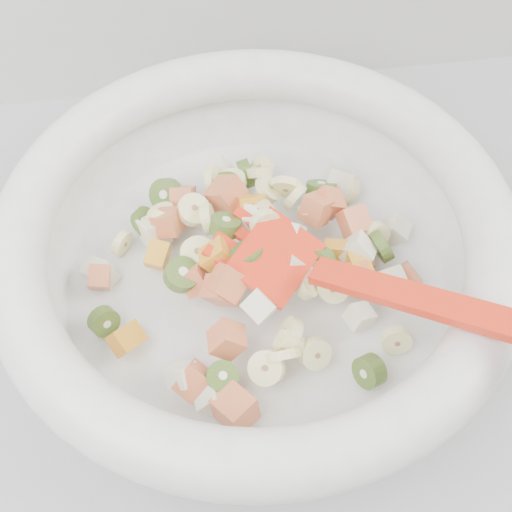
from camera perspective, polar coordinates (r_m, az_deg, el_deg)
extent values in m
cube|color=#9F9FA4|center=(0.94, -10.27, -20.13)|extent=(2.00, 0.60, 0.90)
cylinder|color=white|center=(0.52, 0.00, -2.45)|extent=(0.31, 0.31, 0.02)
torus|color=white|center=(0.46, 0.00, 2.43)|extent=(0.38, 0.38, 0.04)
cylinder|color=#FFFEAA|center=(0.48, -5.18, 0.23)|extent=(0.03, 0.03, 0.02)
cylinder|color=#FFFEAA|center=(0.45, 2.94, -7.81)|extent=(0.03, 0.02, 0.02)
cylinder|color=#FFFEAA|center=(0.56, 0.50, 7.83)|extent=(0.02, 0.02, 0.02)
cylinder|color=#FFFEAA|center=(0.48, 12.36, -7.34)|extent=(0.03, 0.02, 0.03)
cylinder|color=#FFFEAA|center=(0.54, -2.23, 6.62)|extent=(0.03, 0.03, 0.01)
cylinder|color=#FFFEAA|center=(0.48, 6.91, -2.85)|extent=(0.02, 0.03, 0.03)
cylinder|color=#FFFEAA|center=(0.52, 5.19, 4.07)|extent=(0.03, 0.03, 0.03)
cylinder|color=#FFFEAA|center=(0.56, 8.17, 5.84)|extent=(0.02, 0.03, 0.03)
cylinder|color=#FFFEAA|center=(0.52, 10.58, 1.80)|extent=(0.03, 0.02, 0.03)
cylinder|color=#FFFEAA|center=(0.53, 1.10, 5.99)|extent=(0.03, 0.03, 0.03)
cylinder|color=#FFFEAA|center=(0.50, 0.40, 3.77)|extent=(0.03, 0.03, 0.03)
cylinder|color=#FFFEAA|center=(0.53, -8.37, 3.67)|extent=(0.03, 0.03, 0.02)
cylinder|color=#FFFEAA|center=(0.55, 0.27, 7.53)|extent=(0.03, 0.03, 0.03)
cylinder|color=#FFFEAA|center=(0.45, 2.35, -8.85)|extent=(0.04, 0.02, 0.04)
cylinder|color=#FFFEAA|center=(0.53, 2.69, 6.17)|extent=(0.04, 0.02, 0.04)
cylinder|color=#FFFEAA|center=(0.52, -8.49, 2.98)|extent=(0.03, 0.02, 0.04)
cylinder|color=#FFFEAA|center=(0.46, 5.26, -8.63)|extent=(0.03, 0.02, 0.03)
cylinder|color=#FFFEAA|center=(0.46, 2.99, -6.91)|extent=(0.03, 0.03, 0.03)
cylinder|color=#FFFEAA|center=(0.53, 3.41, 5.26)|extent=(0.03, 0.03, 0.03)
cylinder|color=#FFFEAA|center=(0.51, -5.59, 4.11)|extent=(0.03, 0.03, 0.02)
cylinder|color=#FFFEAA|center=(0.45, 0.93, -9.92)|extent=(0.03, 0.03, 0.03)
cylinder|color=#FFFEAA|center=(0.47, 4.37, -2.59)|extent=(0.02, 0.03, 0.03)
cylinder|color=#FFFEAA|center=(0.51, -4.24, 3.29)|extent=(0.02, 0.03, 0.03)
cylinder|color=#FFFEAA|center=(0.48, 0.90, 2.79)|extent=(0.03, 0.02, 0.03)
cylinder|color=#FFFEAA|center=(0.55, -3.64, 6.61)|extent=(0.02, 0.03, 0.03)
cylinder|color=#FFFEAA|center=(0.53, -11.80, 1.13)|extent=(0.02, 0.02, 0.03)
cube|color=#E37547|center=(0.52, 13.12, -1.97)|extent=(0.03, 0.03, 0.03)
cube|color=#E37547|center=(0.45, -2.61, -7.41)|extent=(0.03, 0.02, 0.03)
cube|color=#E37547|center=(0.52, 8.72, 3.08)|extent=(0.03, 0.03, 0.03)
cube|color=#E37547|center=(0.49, 8.94, -1.74)|extent=(0.02, 0.03, 0.03)
cube|color=#E37547|center=(0.53, 6.37, 4.69)|extent=(0.03, 0.03, 0.03)
cube|color=#E37547|center=(0.51, -7.80, 2.99)|extent=(0.03, 0.03, 0.03)
cube|color=#E37547|center=(0.44, -1.88, -13.42)|extent=(0.03, 0.04, 0.03)
cube|color=#E37547|center=(0.46, -2.60, -2.44)|extent=(0.03, 0.03, 0.04)
cube|color=#E37547|center=(0.51, -13.73, -1.85)|extent=(0.02, 0.02, 0.02)
cube|color=#E37547|center=(0.52, -2.68, 5.55)|extent=(0.04, 0.04, 0.03)
cube|color=#E37547|center=(0.46, -3.07, -3.03)|extent=(0.03, 0.03, 0.03)
cube|color=#E37547|center=(0.54, -6.51, 5.16)|extent=(0.02, 0.03, 0.03)
cube|color=#E37547|center=(0.45, -5.58, -10.98)|extent=(0.03, 0.03, 0.03)
cube|color=#E37547|center=(0.51, 5.35, 4.12)|extent=(0.03, 0.03, 0.03)
cube|color=#E37547|center=(0.53, 9.99, 2.06)|extent=(0.03, 0.03, 0.03)
cube|color=#E37547|center=(0.48, -5.42, -2.04)|extent=(0.03, 0.03, 0.03)
cube|color=#E37547|center=(0.50, 9.12, -0.45)|extent=(0.03, 0.02, 0.02)
cylinder|color=#76AE3A|center=(0.45, -3.06, -10.78)|extent=(0.03, 0.03, 0.02)
cylinder|color=#76AE3A|center=(0.49, -13.37, -5.68)|extent=(0.03, 0.03, 0.03)
cylinder|color=#76AE3A|center=(0.53, -9.64, 2.91)|extent=(0.03, 0.04, 0.03)
cylinder|color=#76AE3A|center=(0.47, -0.74, 0.09)|extent=(0.03, 0.03, 0.02)
cylinder|color=#76AE3A|center=(0.54, -2.80, 6.33)|extent=(0.03, 0.03, 0.02)
cylinder|color=#76AE3A|center=(0.55, 5.79, 5.88)|extent=(0.03, 0.03, 0.03)
cylinder|color=#76AE3A|center=(0.48, 5.67, -0.50)|extent=(0.03, 0.03, 0.03)
cylinder|color=#76AE3A|center=(0.47, -6.62, -1.65)|extent=(0.03, 0.03, 0.02)
cylinder|color=#76AE3A|center=(0.51, 11.07, 0.84)|extent=(0.02, 0.04, 0.04)
cylinder|color=#76AE3A|center=(0.48, -2.76, 2.71)|extent=(0.03, 0.03, 0.02)
cylinder|color=#76AE3A|center=(0.55, -7.97, 5.44)|extent=(0.03, 0.04, 0.03)
cylinder|color=#76AE3A|center=(0.46, 10.04, -10.05)|extent=(0.03, 0.03, 0.03)
cylinder|color=#76AE3A|center=(0.56, -0.86, 7.33)|extent=(0.02, 0.04, 0.04)
cube|color=white|center=(0.45, -6.62, -10.45)|extent=(0.03, 0.03, 0.03)
cube|color=white|center=(0.56, 7.27, 6.58)|extent=(0.03, 0.03, 0.03)
cube|color=white|center=(0.50, 8.95, 0.44)|extent=(0.04, 0.03, 0.03)
cube|color=white|center=(0.56, -3.32, 7.48)|extent=(0.03, 0.03, 0.03)
cube|color=white|center=(0.47, 3.36, -0.95)|extent=(0.03, 0.03, 0.03)
cube|color=white|center=(0.54, 12.27, 2.29)|extent=(0.03, 0.03, 0.03)
cube|color=white|center=(0.52, -13.69, -1.57)|extent=(0.03, 0.03, 0.03)
cube|color=white|center=(0.50, -0.20, 3.07)|extent=(0.03, 0.03, 0.02)
cube|color=white|center=(0.46, 0.37, -4.46)|extent=(0.03, 0.03, 0.03)
cube|color=white|center=(0.48, 2.90, 1.85)|extent=(0.03, 0.03, 0.03)
cube|color=white|center=(0.48, 9.22, -5.32)|extent=(0.03, 0.02, 0.02)
cube|color=white|center=(0.45, -3.93, -12.41)|extent=(0.03, 0.02, 0.03)
cube|color=white|center=(0.51, 12.11, -2.44)|extent=(0.02, 0.02, 0.03)
cube|color=white|center=(0.52, -9.01, 2.22)|extent=(0.03, 0.03, 0.03)
cube|color=yellow|center=(0.50, 7.26, 0.52)|extent=(0.02, 0.02, 0.02)
cube|color=yellow|center=(0.47, -3.63, 0.14)|extent=(0.03, 0.02, 0.03)
cube|color=yellow|center=(0.48, -11.40, -7.19)|extent=(0.03, 0.03, 0.03)
cube|color=yellow|center=(0.51, -0.41, 4.65)|extent=(0.02, 0.02, 0.02)
cube|color=yellow|center=(0.49, 9.02, -0.57)|extent=(0.02, 0.03, 0.02)
cube|color=yellow|center=(0.50, -8.73, 0.09)|extent=(0.02, 0.03, 0.02)
cube|color=red|center=(0.46, 1.73, -0.11)|extent=(0.08, 0.08, 0.03)
cube|color=red|center=(0.49, -0.61, 3.17)|extent=(0.03, 0.02, 0.01)
cube|color=red|center=(0.48, -1.48, 2.06)|extent=(0.03, 0.02, 0.01)
cube|color=red|center=(0.47, -2.37, 0.91)|extent=(0.03, 0.02, 0.01)
cube|color=red|center=(0.47, -3.28, -0.26)|extent=(0.03, 0.02, 0.01)
cube|color=red|center=(0.42, 16.31, -4.31)|extent=(0.15, 0.13, 0.06)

